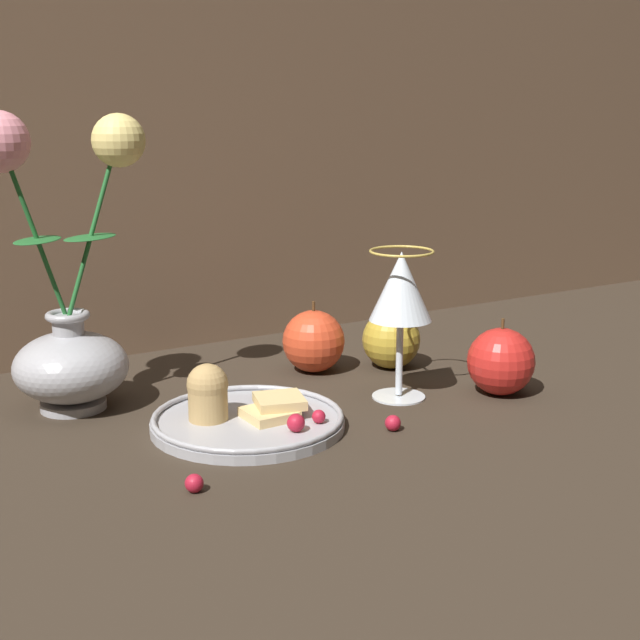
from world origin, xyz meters
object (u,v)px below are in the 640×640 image
(vase, at_px, (66,311))
(apple_beside_vase, at_px, (501,362))
(plate_with_pastries, at_px, (244,415))
(wine_glass, at_px, (401,292))
(apple_at_table_edge, at_px, (314,341))
(apple_near_glass, at_px, (391,340))

(vase, bearing_deg, apple_beside_vase, -24.88)
(apple_beside_vase, bearing_deg, vase, 155.12)
(plate_with_pastries, height_order, wine_glass, wine_glass)
(apple_at_table_edge, bearing_deg, apple_beside_vase, -53.56)
(vase, height_order, plate_with_pastries, vase)
(vase, distance_m, apple_at_table_edge, 0.31)
(apple_near_glass, height_order, apple_at_table_edge, apple_at_table_edge)
(vase, xyz_separation_m, apple_beside_vase, (0.44, -0.20, -0.07))
(plate_with_pastries, distance_m, apple_beside_vase, 0.31)
(vase, relative_size, apple_at_table_edge, 3.57)
(wine_glass, height_order, apple_near_glass, wine_glass)
(plate_with_pastries, relative_size, apple_near_glass, 2.35)
(vase, height_order, wine_glass, vase)
(vase, bearing_deg, apple_near_glass, -7.55)
(apple_at_table_edge, bearing_deg, plate_with_pastries, -140.43)
(plate_with_pastries, distance_m, wine_glass, 0.23)
(apple_beside_vase, height_order, apple_near_glass, apple_beside_vase)
(wine_glass, distance_m, apple_beside_vase, 0.15)
(apple_at_table_edge, bearing_deg, apple_near_glass, -21.67)
(wine_glass, distance_m, apple_at_table_edge, 0.17)
(apple_beside_vase, relative_size, apple_near_glass, 1.05)
(plate_with_pastries, xyz_separation_m, apple_beside_vase, (0.31, -0.05, 0.03))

